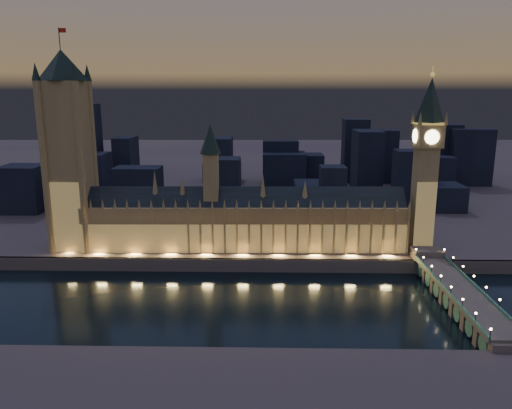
{
  "coord_description": "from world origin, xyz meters",
  "views": [
    {
      "loc": [
        11.46,
        -240.42,
        106.08
      ],
      "look_at": [
        5.0,
        55.0,
        38.0
      ],
      "focal_mm": 35.0,
      "sensor_mm": 36.0,
      "label": 1
    }
  ],
  "objects_px": {
    "elizabeth_tower": "(427,151)",
    "victoria_tower": "(68,143)",
    "palace_of_westminster": "(242,220)",
    "westminster_bridge": "(456,293)"
  },
  "relations": [
    {
      "from": "palace_of_westminster",
      "to": "westminster_bridge",
      "type": "distance_m",
      "value": 130.54
    },
    {
      "from": "westminster_bridge",
      "to": "elizabeth_tower",
      "type": "bearing_deg",
      "value": 89.51
    },
    {
      "from": "palace_of_westminster",
      "to": "elizabeth_tower",
      "type": "xyz_separation_m",
      "value": [
        111.8,
        0.18,
        43.94
      ]
    },
    {
      "from": "palace_of_westminster",
      "to": "victoria_tower",
      "type": "bearing_deg",
      "value": 179.9
    },
    {
      "from": "elizabeth_tower",
      "to": "victoria_tower",
      "type": "bearing_deg",
      "value": 180.0
    },
    {
      "from": "palace_of_westminster",
      "to": "westminster_bridge",
      "type": "relative_size",
      "value": 1.79
    },
    {
      "from": "palace_of_westminster",
      "to": "victoria_tower",
      "type": "xyz_separation_m",
      "value": [
        -106.2,
        0.19,
        48.02
      ]
    },
    {
      "from": "palace_of_westminster",
      "to": "elizabeth_tower",
      "type": "height_order",
      "value": "elizabeth_tower"
    },
    {
      "from": "victoria_tower",
      "to": "westminster_bridge",
      "type": "bearing_deg",
      "value": -16.74
    },
    {
      "from": "palace_of_westminster",
      "to": "victoria_tower",
      "type": "relative_size",
      "value": 1.51
    }
  ]
}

